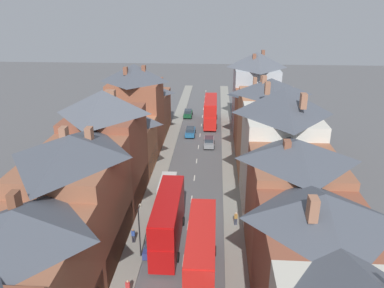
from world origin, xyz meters
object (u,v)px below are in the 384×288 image
(double_decker_bus_mid_street, at_px, (211,111))
(delivery_van, at_px, (168,188))
(double_decker_bus_lead, at_px, (201,252))
(street_lamp, at_px, (140,228))
(double_decker_bus_far_approaching, at_px, (168,219))
(car_near_blue, at_px, (188,113))
(pedestrian_mid_left, at_px, (133,235))
(car_parked_right_a, at_px, (190,131))
(car_parked_left_a, at_px, (154,244))
(pedestrian_mid_right, at_px, (236,218))
(pedestrian_near_right, at_px, (128,287))
(car_mid_black, at_px, (209,142))

(double_decker_bus_mid_street, height_order, delivery_van, double_decker_bus_mid_street)
(double_decker_bus_lead, height_order, double_decker_bus_mid_street, same)
(double_decker_bus_lead, bearing_deg, street_lamp, 155.97)
(double_decker_bus_far_approaching, xyz_separation_m, car_near_blue, (-1.29, 44.66, -2.00))
(pedestrian_mid_left, xyz_separation_m, street_lamp, (1.18, -2.00, 2.21))
(double_decker_bus_far_approaching, distance_m, car_parked_right_a, 33.01)
(car_parked_left_a, distance_m, pedestrian_mid_right, 9.81)
(car_parked_right_a, distance_m, delivery_van, 23.45)
(pedestrian_near_right, height_order, pedestrian_mid_left, same)
(street_lamp, bearing_deg, delivery_van, 84.51)
(car_mid_black, relative_size, pedestrian_near_right, 2.65)
(car_parked_right_a, relative_size, pedestrian_mid_left, 2.81)
(double_decker_bus_far_approaching, height_order, pedestrian_mid_right, double_decker_bus_far_approaching)
(car_parked_right_a, bearing_deg, delivery_van, -93.18)
(double_decker_bus_far_approaching, relative_size, car_parked_right_a, 2.39)
(car_near_blue, relative_size, car_mid_black, 0.98)
(car_parked_left_a, bearing_deg, delivery_van, 90.00)
(car_mid_black, relative_size, delivery_van, 0.82)
(pedestrian_near_right, distance_m, street_lamp, 5.85)
(car_mid_black, height_order, street_lamp, street_lamp)
(street_lamp, bearing_deg, car_parked_right_a, 86.04)
(pedestrian_mid_right, relative_size, street_lamp, 0.29)
(double_decker_bus_mid_street, relative_size, car_mid_black, 2.53)
(car_near_blue, bearing_deg, double_decker_bus_mid_street, -43.56)
(car_near_blue, relative_size, car_parked_right_a, 0.92)
(car_mid_black, bearing_deg, pedestrian_near_right, -99.76)
(car_mid_black, height_order, pedestrian_mid_left, pedestrian_mid_left)
(car_near_blue, xyz_separation_m, car_parked_right_a, (1.30, -11.71, -0.02))
(car_parked_right_a, height_order, pedestrian_mid_right, pedestrian_mid_right)
(car_parked_left_a, bearing_deg, car_near_blue, 90.00)
(delivery_van, bearing_deg, car_near_blue, 90.00)
(car_parked_right_a, relative_size, pedestrian_mid_right, 2.81)
(car_parked_left_a, bearing_deg, pedestrian_mid_right, 30.72)
(pedestrian_near_right, bearing_deg, double_decker_bus_far_approaching, 72.34)
(pedestrian_mid_left, relative_size, street_lamp, 0.29)
(double_decker_bus_lead, xyz_separation_m, pedestrian_mid_right, (3.54, 8.61, -1.78))
(delivery_van, bearing_deg, car_parked_left_a, -90.00)
(car_parked_right_a, relative_size, pedestrian_near_right, 2.81)
(car_mid_black, bearing_deg, car_parked_right_a, 124.06)
(double_decker_bus_lead, height_order, delivery_van, double_decker_bus_lead)
(pedestrian_near_right, relative_size, pedestrian_mid_right, 1.00)
(car_near_blue, distance_m, car_parked_right_a, 11.78)
(delivery_van, relative_size, pedestrian_mid_left, 3.23)
(double_decker_bus_lead, relative_size, pedestrian_mid_left, 6.71)
(double_decker_bus_far_approaching, height_order, car_parked_left_a, double_decker_bus_far_approaching)
(double_decker_bus_mid_street, relative_size, car_near_blue, 2.58)
(double_decker_bus_lead, bearing_deg, delivery_van, 108.46)
(car_parked_right_a, height_order, street_lamp, street_lamp)
(car_parked_left_a, bearing_deg, car_parked_right_a, 87.84)
(pedestrian_mid_left, bearing_deg, car_near_blue, 87.05)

